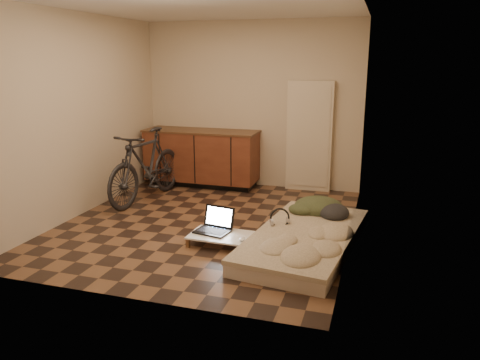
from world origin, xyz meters
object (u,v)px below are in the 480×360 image
(futon, at_px, (305,239))
(lap_desk, at_px, (222,236))
(laptop, at_px, (215,226))
(bicycle, at_px, (146,162))

(futon, bearing_deg, lap_desk, -160.93)
(lap_desk, relative_size, laptop, 1.68)
(bicycle, bearing_deg, lap_desk, -31.48)
(laptop, bearing_deg, lap_desk, -27.94)
(lap_desk, height_order, laptop, laptop)
(futon, xyz_separation_m, lap_desk, (-0.90, -0.19, 0.01))
(lap_desk, bearing_deg, bicycle, 143.19)
(bicycle, height_order, futon, bicycle)
(bicycle, relative_size, laptop, 4.18)
(futon, distance_m, laptop, 1.03)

